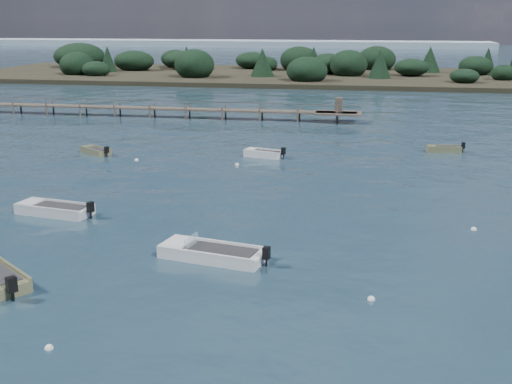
% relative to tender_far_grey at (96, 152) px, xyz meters
% --- Properties ---
extents(ground, '(400.00, 400.00, 0.00)m').
position_rel_tender_far_grey_xyz_m(ground, '(15.20, 32.79, -0.15)').
color(ground, '#162834').
rests_on(ground, ground).
extents(tender_far_grey, '(3.24, 2.70, 1.09)m').
position_rel_tender_far_grey_xyz_m(tender_far_grey, '(0.00, 0.00, 0.00)').
color(tender_far_grey, '#6E6D49').
rests_on(tender_far_grey, ground).
extents(tender_far_grey_b, '(3.25, 1.53, 1.09)m').
position_rel_tender_far_grey_xyz_m(tender_far_grey_b, '(29.07, 6.12, 0.00)').
color(tender_far_grey_b, '#6E6D49').
rests_on(tender_far_grey_b, ground).
extents(tender_far_white, '(3.57, 2.03, 1.20)m').
position_rel_tender_far_grey_xyz_m(tender_far_white, '(14.20, 1.36, 0.02)').
color(tender_far_white, silver).
rests_on(tender_far_white, ground).
extents(dinghy_mid_white_a, '(5.53, 2.82, 1.27)m').
position_rel_tender_far_grey_xyz_m(dinghy_mid_white_a, '(15.73, -21.88, 0.01)').
color(dinghy_mid_white_a, silver).
rests_on(dinghy_mid_white_a, ground).
extents(dinghy_mid_grey, '(4.96, 2.40, 1.23)m').
position_rel_tender_far_grey_xyz_m(dinghy_mid_grey, '(4.85, -16.57, 0.01)').
color(dinghy_mid_grey, '#AFB3B6').
rests_on(dinghy_mid_grey, ground).
extents(buoy_a, '(0.32, 0.32, 0.32)m').
position_rel_tender_far_grey_xyz_m(buoy_a, '(12.26, -31.35, -0.15)').
color(buoy_a, silver).
rests_on(buoy_a, ground).
extents(buoy_b, '(0.32, 0.32, 0.32)m').
position_rel_tender_far_grey_xyz_m(buoy_b, '(23.28, -25.22, -0.15)').
color(buoy_b, silver).
rests_on(buoy_b, ground).
extents(buoy_d, '(0.32, 0.32, 0.32)m').
position_rel_tender_far_grey_xyz_m(buoy_d, '(28.67, -15.14, -0.15)').
color(buoy_d, silver).
rests_on(buoy_d, ground).
extents(buoy_e, '(0.32, 0.32, 0.32)m').
position_rel_tender_far_grey_xyz_m(buoy_e, '(12.66, -1.93, -0.15)').
color(buoy_e, silver).
rests_on(buoy_e, ground).
extents(buoy_extra_a, '(0.32, 0.32, 0.32)m').
position_rel_tender_far_grey_xyz_m(buoy_extra_a, '(4.34, -1.84, -0.15)').
color(buoy_extra_a, silver).
rests_on(buoy_extra_a, ground).
extents(jetty, '(64.50, 3.20, 3.40)m').
position_rel_tender_far_grey_xyz_m(jetty, '(-6.55, 20.78, 0.83)').
color(jetty, '#50453B').
rests_on(jetty, ground).
extents(far_headland, '(190.00, 40.00, 5.80)m').
position_rel_tender_far_grey_xyz_m(far_headland, '(40.20, 72.79, 1.81)').
color(far_headland, black).
rests_on(far_headland, ground).
extents(distant_haze, '(280.00, 20.00, 2.40)m').
position_rel_tender_far_grey_xyz_m(distant_haze, '(-74.80, 202.79, -0.15)').
color(distant_haze, '#889AA8').
rests_on(distant_haze, ground).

